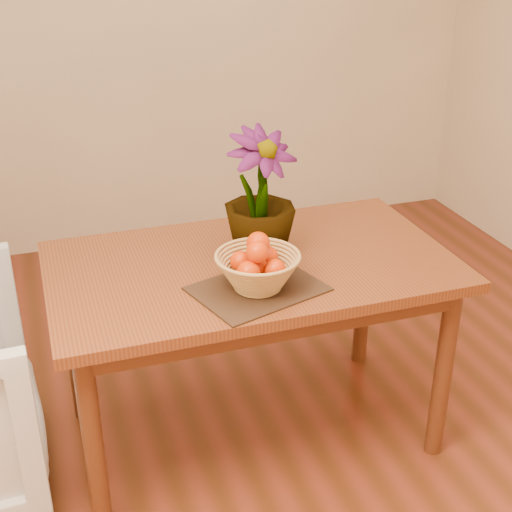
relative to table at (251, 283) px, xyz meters
name	(u,v)px	position (x,y,z in m)	size (l,w,h in m)	color
floor	(278,483)	(0.00, -0.30, -0.66)	(4.50, 4.50, 0.00)	maroon
wall_back	(140,10)	(0.00, 1.95, 0.69)	(4.00, 0.02, 2.70)	#FBE2BF
table	(251,283)	(0.00, 0.00, 0.00)	(1.40, 0.80, 0.75)	brown
placemat	(258,289)	(-0.04, -0.20, 0.09)	(0.39, 0.30, 0.01)	#362013
wicker_basket	(258,273)	(-0.04, -0.20, 0.15)	(0.28, 0.28, 0.11)	tan
orange_pile	(258,260)	(-0.04, -0.20, 0.20)	(0.16, 0.16, 0.14)	red
potted_plant	(260,195)	(0.05, 0.04, 0.31)	(0.25, 0.25, 0.45)	#1C4012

